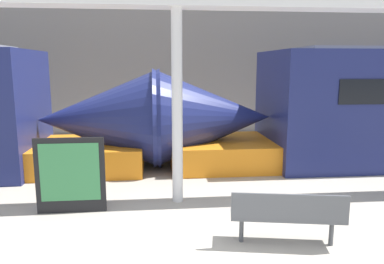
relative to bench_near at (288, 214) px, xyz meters
The scene contains 5 objects.
station_wall 10.26m from the bench_near, 94.38° to the left, with size 56.00×0.20×5.00m, color gray.
bench_near is the anchor object (origin of this frame).
poster_board 3.92m from the bench_near, 154.50° to the left, with size 1.26×0.07×1.42m.
support_column_near 2.93m from the bench_near, 126.17° to the left, with size 0.21×0.21×3.77m, color silver.
canopy_beam 4.26m from the bench_near, 126.17° to the left, with size 28.00×0.60×0.28m, color silver.
Camera 1 is at (-1.19, -4.11, 2.71)m, focal length 35.00 mm.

